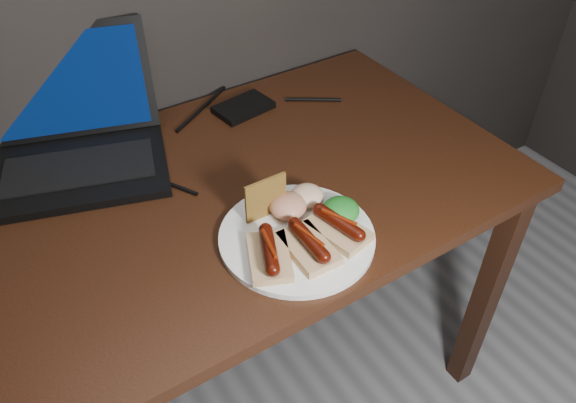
# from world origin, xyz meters

# --- Properties ---
(desk) EXTENTS (1.40, 0.70, 0.75)m
(desk) POSITION_xyz_m (0.00, 1.38, 0.66)
(desk) COLOR #391A0E
(desk) RESTS_ON ground
(laptop) EXTENTS (0.44, 0.42, 0.25)m
(laptop) POSITION_xyz_m (-0.12, 1.64, 0.80)
(laptop) COLOR black
(laptop) RESTS_ON desk
(hard_drive) EXTENTS (0.15, 0.10, 0.02)m
(hard_drive) POSITION_xyz_m (0.27, 1.62, 0.76)
(hard_drive) COLOR black
(hard_drive) RESTS_ON desk
(desk_cables) EXTENTS (0.94, 0.35, 0.01)m
(desk_cables) POSITION_xyz_m (0.03, 1.56, 0.75)
(desk_cables) COLOR black
(desk_cables) RESTS_ON desk
(plate) EXTENTS (0.36, 0.36, 0.01)m
(plate) POSITION_xyz_m (0.14, 1.18, 0.76)
(plate) COLOR white
(plate) RESTS_ON desk
(bread_sausage_left) EXTENTS (0.11, 0.13, 0.04)m
(bread_sausage_left) POSITION_xyz_m (0.06, 1.16, 0.78)
(bread_sausage_left) COLOR tan
(bread_sausage_left) RESTS_ON plate
(bread_sausage_center) EXTENTS (0.07, 0.12, 0.04)m
(bread_sausage_center) POSITION_xyz_m (0.13, 1.14, 0.78)
(bread_sausage_center) COLOR tan
(bread_sausage_center) RESTS_ON plate
(bread_sausage_right) EXTENTS (0.09, 0.13, 0.04)m
(bread_sausage_right) POSITION_xyz_m (0.20, 1.15, 0.78)
(bread_sausage_right) COLOR tan
(bread_sausage_right) RESTS_ON plate
(crispbread) EXTENTS (0.08, 0.01, 0.08)m
(crispbread) POSITION_xyz_m (0.12, 1.26, 0.80)
(crispbread) COLOR olive
(crispbread) RESTS_ON plate
(salad_greens) EXTENTS (0.07, 0.07, 0.04)m
(salad_greens) POSITION_xyz_m (0.23, 1.18, 0.78)
(salad_greens) COLOR #13601B
(salad_greens) RESTS_ON plate
(salsa_mound) EXTENTS (0.07, 0.07, 0.04)m
(salsa_mound) POSITION_xyz_m (0.15, 1.24, 0.78)
(salsa_mound) COLOR #9C150F
(salsa_mound) RESTS_ON plate
(coleslaw_mound) EXTENTS (0.06, 0.06, 0.04)m
(coleslaw_mound) POSITION_xyz_m (0.20, 1.25, 0.78)
(coleslaw_mound) COLOR silver
(coleslaw_mound) RESTS_ON plate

